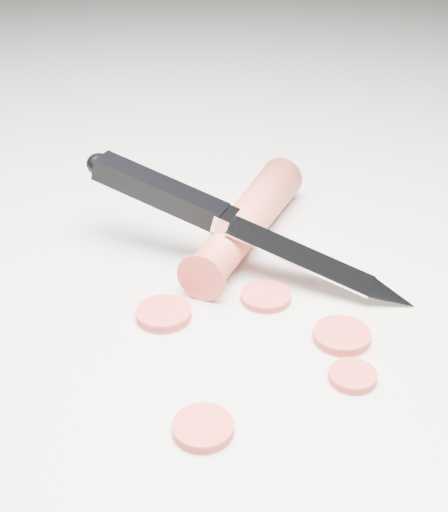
{
  "coord_description": "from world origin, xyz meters",
  "views": [
    {
      "loc": [
        -0.03,
        -0.4,
        0.28
      ],
      "look_at": [
        -0.01,
        0.03,
        0.02
      ],
      "focal_mm": 50.0,
      "sensor_mm": 36.0,
      "label": 1
    }
  ],
  "objects": [
    {
      "name": "ground",
      "position": [
        0.0,
        0.0,
        0.0
      ],
      "size": [
        2.4,
        2.4,
        0.0
      ],
      "primitive_type": "plane",
      "color": "beige",
      "rests_on": "ground"
    },
    {
      "name": "carrot_slice_1",
      "position": [
        -0.03,
        -0.12,
        0.0
      ],
      "size": [
        0.03,
        0.03,
        0.01
      ],
      "primitive_type": "cylinder",
      "color": "red",
      "rests_on": "ground"
    },
    {
      "name": "carrot_slice_3",
      "position": [
        0.06,
        -0.04,
        0.0
      ],
      "size": [
        0.04,
        0.04,
        0.01
      ],
      "primitive_type": "cylinder",
      "color": "red",
      "rests_on": "ground"
    },
    {
      "name": "carrot_slice_4",
      "position": [
        0.02,
        0.0,
        0.0
      ],
      "size": [
        0.04,
        0.04,
        0.01
      ],
      "primitive_type": "cylinder",
      "color": "red",
      "rests_on": "ground"
    },
    {
      "name": "carrot_slice_0",
      "position": [
        -0.05,
        -0.01,
        0.0
      ],
      "size": [
        0.04,
        0.04,
        0.01
      ],
      "primitive_type": "cylinder",
      "color": "red",
      "rests_on": "ground"
    },
    {
      "name": "carrot",
      "position": [
        0.01,
        0.08,
        0.02
      ],
      "size": [
        0.1,
        0.17,
        0.03
      ],
      "primitive_type": "cylinder",
      "rotation": [
        1.57,
        0.0,
        -0.44
      ],
      "color": "#D64B3A",
      "rests_on": "ground"
    },
    {
      "name": "kitchen_knife",
      "position": [
        0.0,
        0.05,
        0.04
      ],
      "size": [
        0.24,
        0.13,
        0.07
      ],
      "primitive_type": null,
      "color": "silver",
      "rests_on": "ground"
    },
    {
      "name": "carrot_slice_2",
      "position": [
        0.06,
        -0.08,
        0.0
      ],
      "size": [
        0.03,
        0.03,
        0.01
      ],
      "primitive_type": "cylinder",
      "color": "red",
      "rests_on": "ground"
    }
  ]
}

